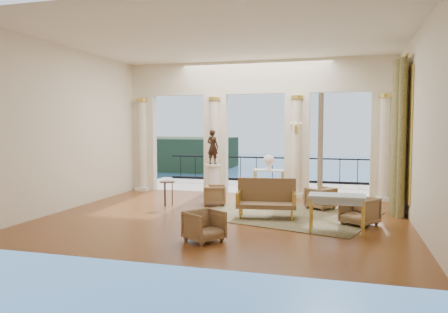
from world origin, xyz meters
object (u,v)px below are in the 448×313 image
(armchair_b, at_px, (359,210))
(armchair_d, at_px, (215,194))
(statue, at_px, (213,147))
(settee, at_px, (266,198))
(pedestal, at_px, (213,181))
(armchair_c, at_px, (320,197))
(armchair_a, at_px, (204,224))
(game_table, at_px, (337,199))
(console_table, at_px, (269,175))
(side_table, at_px, (167,185))

(armchair_b, xyz_separation_m, armchair_d, (-4.03, 1.59, -0.04))
(statue, bearing_deg, settee, 144.53)
(settee, bearing_deg, pedestal, 121.08)
(armchair_b, relative_size, statue, 0.64)
(armchair_c, bearing_deg, armchair_d, -50.32)
(armchair_a, relative_size, statue, 0.60)
(armchair_c, distance_m, settee, 1.98)
(armchair_b, xyz_separation_m, armchair_c, (-1.00, 1.80, -0.02))
(game_table, xyz_separation_m, console_table, (-2.19, 3.95, 0.04))
(console_table, relative_size, side_table, 1.39)
(armchair_d, bearing_deg, settee, -145.26)
(armchair_a, bearing_deg, armchair_b, -19.22)
(pedestal, height_order, side_table, pedestal)
(statue, bearing_deg, pedestal, -0.00)
(armchair_a, height_order, game_table, game_table)
(armchair_c, height_order, statue, statue)
(armchair_b, distance_m, side_table, 5.42)
(armchair_c, relative_size, console_table, 0.68)
(armchair_a, bearing_deg, settee, 16.46)
(game_table, bearing_deg, console_table, 118.40)
(statue, bearing_deg, armchair_a, 121.09)
(game_table, bearing_deg, armchair_a, -150.20)
(pedestal, bearing_deg, statue, 0.00)
(armchair_a, bearing_deg, pedestal, 48.82)
(armchair_c, distance_m, console_table, 2.19)
(settee, height_order, statue, statue)
(armchair_c, height_order, game_table, game_table)
(pedestal, distance_m, side_table, 2.21)
(armchair_b, distance_m, game_table, 1.04)
(armchair_a, xyz_separation_m, armchair_d, (-0.97, 3.93, -0.02))
(game_table, distance_m, side_table, 5.18)
(settee, relative_size, pedestal, 1.47)
(armchair_d, distance_m, side_table, 1.41)
(armchair_a, distance_m, side_table, 4.10)
(armchair_b, height_order, console_table, console_table)
(armchair_a, height_order, console_table, console_table)
(pedestal, xyz_separation_m, console_table, (1.88, -0.04, 0.27))
(armchair_a, xyz_separation_m, armchair_c, (2.06, 4.13, -0.00))
(game_table, height_order, console_table, console_table)
(armchair_a, relative_size, settee, 0.44)
(armchair_b, relative_size, side_table, 1.01)
(armchair_a, height_order, statue, statue)
(console_table, height_order, side_table, console_table)
(settee, relative_size, side_table, 2.16)
(armchair_a, height_order, pedestal, pedestal)
(armchair_d, height_order, pedestal, pedestal)
(statue, relative_size, side_table, 1.58)
(armchair_d, distance_m, console_table, 2.08)
(armchair_b, bearing_deg, side_table, -155.80)
(armchair_c, relative_size, armchair_d, 1.05)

